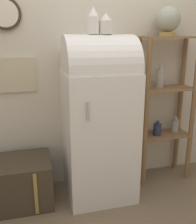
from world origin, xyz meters
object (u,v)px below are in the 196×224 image
at_px(suitcase_trunk, 14,183).
at_px(vase_center, 106,24).
at_px(vase_left, 93,21).
at_px(globe, 168,20).
at_px(refrigerator, 99,116).

bearing_deg(suitcase_trunk, vase_center, -1.97).
relative_size(suitcase_trunk, vase_left, 3.06).
bearing_deg(globe, refrigerator, -168.75).
distance_m(suitcase_trunk, vase_center, 1.68).
height_order(refrigerator, vase_center, vase_center).
distance_m(globe, vase_center, 0.70).
relative_size(refrigerator, suitcase_trunk, 2.27).
bearing_deg(refrigerator, globe, 11.25).
bearing_deg(suitcase_trunk, vase_left, -2.54).
height_order(refrigerator, globe, globe).
height_order(vase_left, vase_center, vase_left).
xyz_separation_m(refrigerator, globe, (0.74, 0.15, 0.88)).
xyz_separation_m(refrigerator, suitcase_trunk, (-0.83, 0.02, -0.60)).
distance_m(suitcase_trunk, globe, 2.16).
distance_m(globe, vase_left, 0.81).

